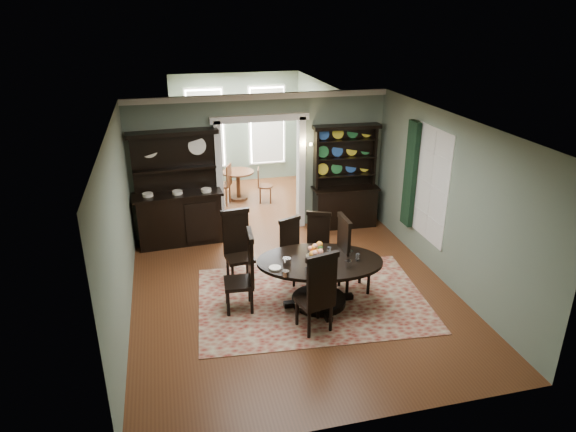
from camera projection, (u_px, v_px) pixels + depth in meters
name	position (u px, v px, depth m)	size (l,w,h in m)	color
room	(295.00, 211.00, 8.32)	(5.51, 6.01, 3.01)	#582E17
parlor	(242.00, 136.00, 13.27)	(3.51, 3.50, 3.01)	#582E17
doorway_trim	(260.00, 159.00, 10.96)	(2.08, 0.25, 2.57)	silver
right_window	(421.00, 180.00, 9.70)	(0.15, 1.47, 2.12)	white
wall_sconce	(305.00, 145.00, 10.93)	(0.27, 0.21, 0.21)	gold
rug	(312.00, 299.00, 8.78)	(3.82, 2.67, 0.01)	maroon
dining_table	(319.00, 274.00, 8.45)	(2.29, 2.27, 0.81)	black
centerpiece	(315.00, 255.00, 8.37)	(1.53, 0.98, 0.25)	silver
chair_far_left	(238.00, 244.00, 9.18)	(0.54, 0.52, 1.34)	black
chair_far_mid	(292.00, 248.00, 9.22)	(0.56, 0.55, 1.18)	black
chair_far_right	(318.00, 242.00, 9.46)	(0.57, 0.55, 1.18)	black
chair_end_left	(245.00, 270.00, 8.25)	(0.52, 0.54, 1.37)	black
chair_end_right	(349.00, 253.00, 8.75)	(0.50, 0.54, 1.41)	black
chair_near	(318.00, 291.00, 7.63)	(0.61, 0.59, 1.38)	black
sideboard	(178.00, 205.00, 10.62)	(1.84, 0.75, 2.37)	black
welsh_dresser	(345.00, 190.00, 11.44)	(1.49, 0.60, 2.30)	black
parlor_table	(238.00, 181.00, 13.11)	(0.81, 0.81, 0.75)	#502916
parlor_chair_left	(225.00, 183.00, 12.74)	(0.49, 0.49, 1.04)	#502916
parlor_chair_right	(263.00, 184.00, 12.92)	(0.40, 0.39, 0.89)	#502916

